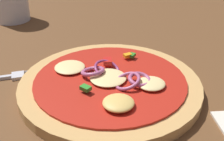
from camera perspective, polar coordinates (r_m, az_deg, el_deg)
dining_table at (r=0.45m, az=2.60°, el=-3.18°), size 1.47×1.04×0.03m
pizza at (r=0.41m, az=-0.36°, el=-2.70°), size 0.25×0.25×0.03m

